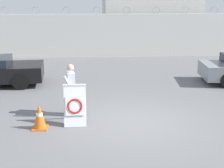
% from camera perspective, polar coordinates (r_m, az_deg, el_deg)
% --- Properties ---
extents(ground_plane, '(90.00, 90.00, 0.00)m').
position_cam_1_polar(ground_plane, '(9.38, 4.29, -7.02)').
color(ground_plane, slate).
extents(perimeter_wall, '(36.00, 0.30, 3.14)m').
position_cam_1_polar(perimeter_wall, '(19.91, -0.03, 8.84)').
color(perimeter_wall, silver).
rests_on(perimeter_wall, ground_plane).
extents(building_block, '(6.62, 6.81, 5.98)m').
position_cam_1_polar(building_block, '(24.71, 6.40, 13.78)').
color(building_block, silver).
rests_on(building_block, ground_plane).
extents(barricade_sign, '(0.68, 0.78, 1.18)m').
position_cam_1_polar(barricade_sign, '(9.18, -6.77, -3.69)').
color(barricade_sign, white).
rests_on(barricade_sign, ground_plane).
extents(security_guard, '(0.37, 0.64, 1.64)m').
position_cam_1_polar(security_guard, '(9.74, -7.52, -0.67)').
color(security_guard, '#232838').
rests_on(security_guard, ground_plane).
extents(traffic_cone_near, '(0.43, 0.43, 0.74)m').
position_cam_1_polar(traffic_cone_near, '(9.04, -13.13, -5.78)').
color(traffic_cone_near, orange).
rests_on(traffic_cone_near, ground_plane).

